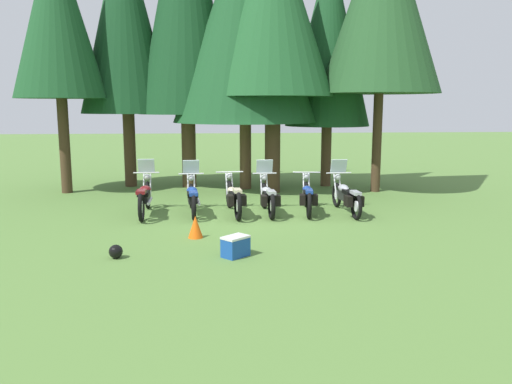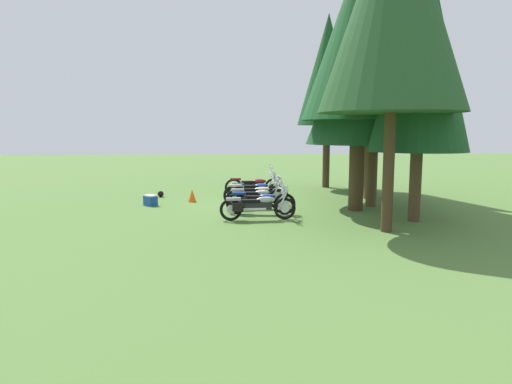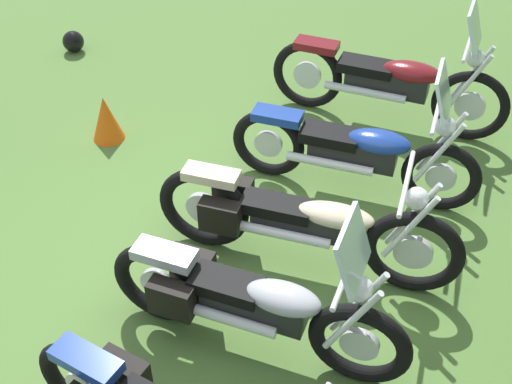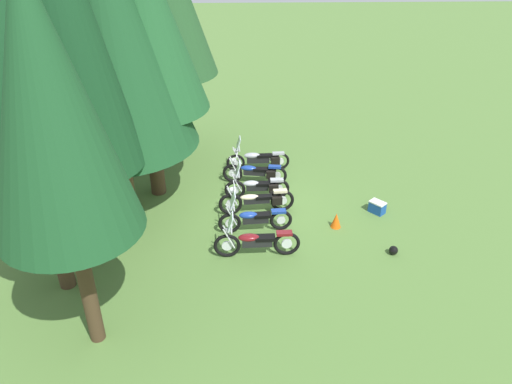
% 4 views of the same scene
% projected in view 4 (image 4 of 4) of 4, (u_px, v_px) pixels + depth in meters
% --- Properties ---
extents(ground_plane, '(80.00, 80.00, 0.00)m').
position_uv_depth(ground_plane, '(256.00, 206.00, 16.36)').
color(ground_plane, '#547A38').
extents(motorcycle_0, '(0.69, 2.43, 1.39)m').
position_uv_depth(motorcycle_0, '(256.00, 241.00, 13.77)').
color(motorcycle_0, black).
rests_on(motorcycle_0, ground_plane).
extents(motorcycle_1, '(0.68, 2.25, 1.35)m').
position_uv_depth(motorcycle_1, '(254.00, 218.00, 14.85)').
color(motorcycle_1, black).
rests_on(motorcycle_1, ground_plane).
extents(motorcycle_2, '(0.74, 2.44, 1.03)m').
position_uv_depth(motorcycle_2, '(258.00, 200.00, 15.78)').
color(motorcycle_2, black).
rests_on(motorcycle_2, ground_plane).
extents(motorcycle_3, '(0.65, 2.19, 1.36)m').
position_uv_depth(motorcycle_3, '(258.00, 186.00, 16.55)').
color(motorcycle_3, black).
rests_on(motorcycle_3, ground_plane).
extents(motorcycle_4, '(0.79, 2.28, 1.01)m').
position_uv_depth(motorcycle_4, '(256.00, 172.00, 17.47)').
color(motorcycle_4, black).
rests_on(motorcycle_4, ground_plane).
extents(motorcycle_5, '(0.70, 2.35, 1.35)m').
position_uv_depth(motorcycle_5, '(259.00, 159.00, 18.33)').
color(motorcycle_5, black).
rests_on(motorcycle_5, ground_plane).
extents(pine_tree_0, '(2.85, 2.85, 8.23)m').
position_uv_depth(pine_tree_0, '(47.00, 105.00, 8.56)').
color(pine_tree_0, '#42301E').
rests_on(pine_tree_0, ground_plane).
extents(pine_tree_1, '(3.12, 3.12, 8.97)m').
position_uv_depth(pine_tree_1, '(15.00, 68.00, 10.07)').
color(pine_tree_1, '#42301E').
rests_on(pine_tree_1, ground_plane).
extents(pine_tree_2, '(3.33, 3.33, 10.47)m').
position_uv_depth(pine_tree_2, '(55.00, 12.00, 11.49)').
color(pine_tree_2, '#4C3823').
rests_on(pine_tree_2, ground_plane).
extents(pine_tree_3, '(4.79, 4.79, 8.81)m').
position_uv_depth(pine_tree_3, '(106.00, 34.00, 13.64)').
color(pine_tree_3, brown).
rests_on(pine_tree_3, ground_plane).
extents(pine_tree_4, '(3.81, 3.81, 8.66)m').
position_uv_depth(pine_tree_4, '(139.00, 17.00, 14.22)').
color(pine_tree_4, '#42301E').
rests_on(pine_tree_4, ground_plane).
extents(pine_tree_5, '(2.90, 2.90, 8.15)m').
position_uv_depth(pine_tree_5, '(116.00, 28.00, 16.31)').
color(pine_tree_5, '#4C3823').
rests_on(pine_tree_5, ground_plane).
extents(picnic_cooler, '(0.58, 0.57, 0.39)m').
position_uv_depth(picnic_cooler, '(377.00, 207.00, 15.90)').
color(picnic_cooler, '#19479E').
rests_on(picnic_cooler, ground_plane).
extents(traffic_cone, '(0.32, 0.32, 0.48)m').
position_uv_depth(traffic_cone, '(336.00, 220.00, 15.16)').
color(traffic_cone, '#EA590F').
rests_on(traffic_cone, ground_plane).
extents(dropped_helmet, '(0.26, 0.26, 0.26)m').
position_uv_depth(dropped_helmet, '(393.00, 250.00, 14.02)').
color(dropped_helmet, black).
rests_on(dropped_helmet, ground_plane).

